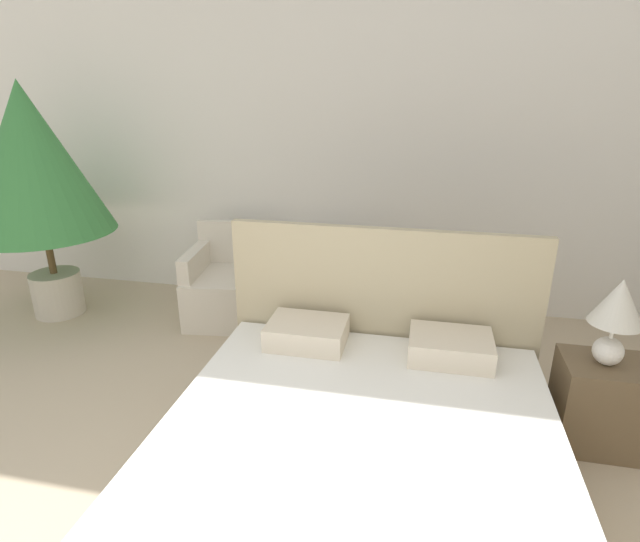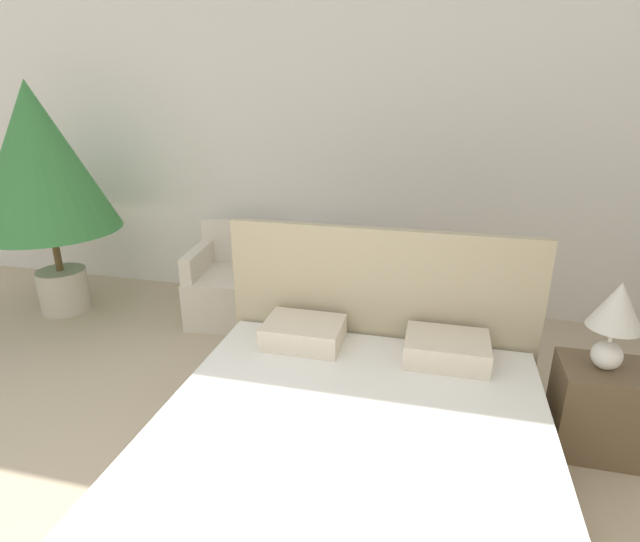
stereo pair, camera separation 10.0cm
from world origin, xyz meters
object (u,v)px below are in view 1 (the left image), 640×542
bed (358,461)px  potted_palm (32,165)px  armchair_near_window_left (226,289)px  nightstand (599,404)px  table_lamp (617,311)px  armchair_near_window_right (326,297)px

bed → potted_palm: size_ratio=1.05×
bed → armchair_near_window_left: 2.35m
nightstand → table_lamp: bearing=-157.2°
table_lamp → potted_palm: bearing=167.8°
armchair_near_window_right → potted_palm: size_ratio=0.40×
bed → potted_palm: 3.54m
bed → nightstand: (1.26, 0.74, -0.00)m
nightstand → table_lamp: table_lamp is taller
nightstand → potted_palm: bearing=168.0°
armchair_near_window_right → potted_palm: (-2.41, -0.23, 1.06)m
armchair_near_window_left → potted_palm: size_ratio=0.40×
bed → nightstand: bed is taller
armchair_near_window_right → nightstand: bearing=-35.5°
armchair_near_window_left → potted_palm: potted_palm is taller
bed → table_lamp: size_ratio=4.28×
nightstand → table_lamp: size_ratio=1.06×
bed → armchair_near_window_right: bearing=106.2°
potted_palm → bed: bearing=-29.1°
table_lamp → bed: bearing=-149.4°
bed → table_lamp: bed is taller
armchair_near_window_right → nightstand: size_ratio=1.55×
armchair_near_window_left → armchair_near_window_right: bearing=-7.3°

